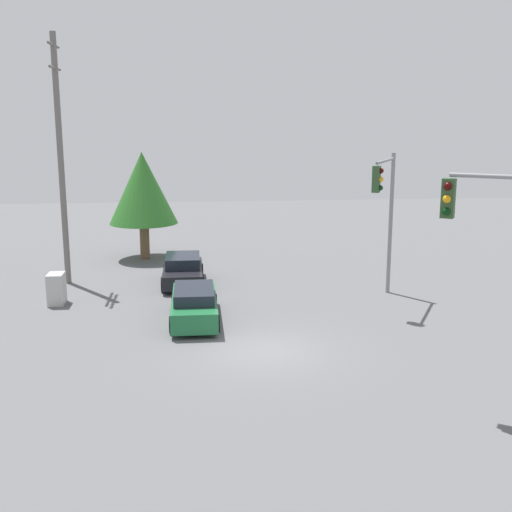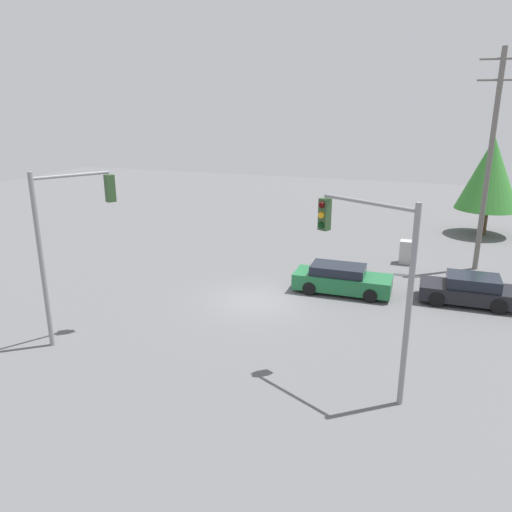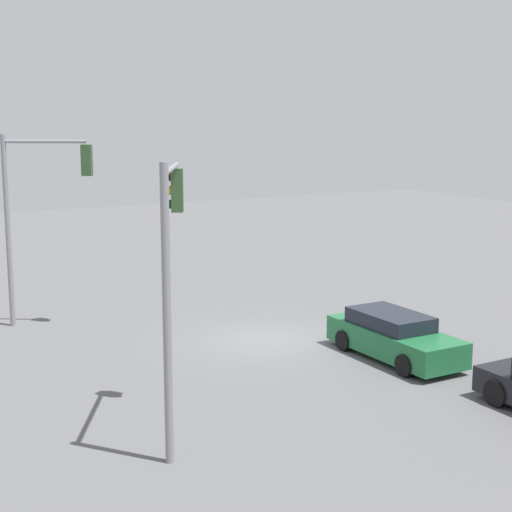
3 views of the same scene
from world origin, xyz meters
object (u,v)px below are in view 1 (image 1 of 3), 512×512
sedan_green (194,304)px  traffic_signal_main (386,202)px  sedan_dark (183,270)px  electrical_cabinet (56,289)px

sedan_green → traffic_signal_main: 9.27m
sedan_dark → electrical_cabinet: sedan_dark is taller
sedan_green → traffic_signal_main: bearing=14.8°
sedan_green → traffic_signal_main: (2.18, -8.23, 3.65)m
sedan_green → electrical_cabinet: (2.87, 5.89, -0.01)m
sedan_dark → electrical_cabinet: size_ratio=3.10×
sedan_dark → sedan_green: sedan_green is taller
traffic_signal_main → electrical_cabinet: size_ratio=4.71×
sedan_dark → electrical_cabinet: 6.11m
sedan_dark → sedan_green: 5.83m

